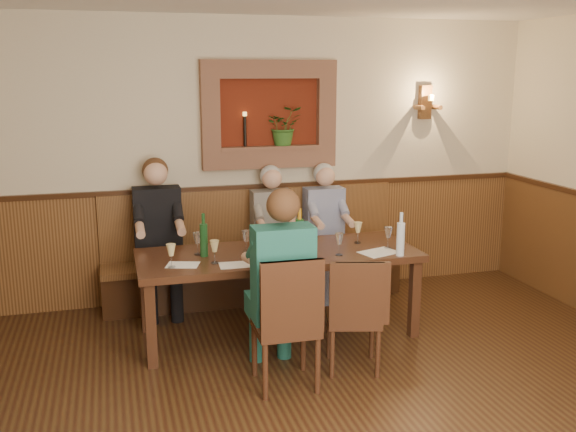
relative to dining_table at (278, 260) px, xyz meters
name	(u,v)px	position (x,y,z in m)	size (l,w,h in m)	color
room_shell	(363,141)	(0.00, -1.85, 1.21)	(6.04, 6.04, 2.82)	beige
wainscoting	(358,360)	(0.00, -1.85, -0.09)	(6.02, 6.02, 1.15)	#4E2F16
wall_niche	(273,119)	(0.24, 1.09, 1.13)	(1.36, 0.30, 1.06)	#601D0D
wall_sconce	(426,103)	(1.90, 1.08, 1.27)	(0.25, 0.20, 0.35)	#4E2F16
dining_table	(278,260)	(0.00, 0.00, 0.00)	(2.40, 0.90, 0.75)	#331C0F
bench	(255,268)	(0.00, 0.94, -0.35)	(3.00, 0.45, 1.11)	#381E0F
chair_near_left	(286,348)	(-0.19, -0.94, -0.38)	(0.46, 0.46, 1.01)	#331C0F
chair_near_right	(353,337)	(0.38, -0.82, -0.41)	(0.49, 0.49, 0.91)	#331C0F
person_bench_left	(160,250)	(-0.95, 0.84, -0.06)	(0.44, 0.54, 1.48)	black
person_bench_mid	(273,247)	(0.17, 0.84, -0.11)	(0.40, 0.48, 1.37)	#5A5452
person_bench_right	(326,243)	(0.72, 0.84, -0.11)	(0.39, 0.48, 1.37)	navy
person_chair_front	(280,299)	(-0.19, -0.78, -0.07)	(0.44, 0.54, 1.47)	#16464F
spittoon_bucket	(268,242)	(-0.10, -0.05, 0.19)	(0.20, 0.20, 0.22)	red
wine_bottle_green_a	(300,236)	(0.15, -0.13, 0.24)	(0.09, 0.09, 0.40)	#19471E
wine_bottle_green_b	(204,239)	(-0.63, 0.04, 0.22)	(0.07, 0.07, 0.37)	#19471E
water_bottle	(401,238)	(0.96, -0.38, 0.23)	(0.08, 0.08, 0.37)	silver
tasting_sheet_a	(183,265)	(-0.84, -0.16, 0.08)	(0.25, 0.18, 0.00)	white
tasting_sheet_b	(291,254)	(0.09, -0.08, 0.08)	(0.28, 0.20, 0.00)	white
tasting_sheet_c	(379,252)	(0.83, -0.25, 0.08)	(0.32, 0.23, 0.00)	white
tasting_sheet_d	(236,265)	(-0.43, -0.28, 0.08)	(0.27, 0.19, 0.00)	white
wine_glass_0	(171,256)	(-0.93, -0.21, 0.17)	(0.08, 0.08, 0.19)	#D9C481
wine_glass_1	(215,252)	(-0.58, -0.18, 0.17)	(0.08, 0.08, 0.19)	#D9C481
wine_glass_2	(388,238)	(0.95, -0.14, 0.17)	(0.08, 0.08, 0.19)	white
wine_glass_3	(305,238)	(0.26, 0.04, 0.17)	(0.08, 0.08, 0.19)	#D9C481
wine_glass_4	(358,233)	(0.77, 0.10, 0.17)	(0.08, 0.08, 0.19)	#D9C481
wine_glass_5	(198,243)	(-0.68, 0.11, 0.17)	(0.08, 0.08, 0.19)	white
wine_glass_6	(246,241)	(-0.27, 0.07, 0.17)	(0.08, 0.08, 0.19)	white
wine_glass_7	(271,251)	(-0.13, -0.27, 0.17)	(0.08, 0.08, 0.19)	#D9C481
wine_glass_8	(339,244)	(0.47, -0.24, 0.17)	(0.08, 0.08, 0.19)	white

